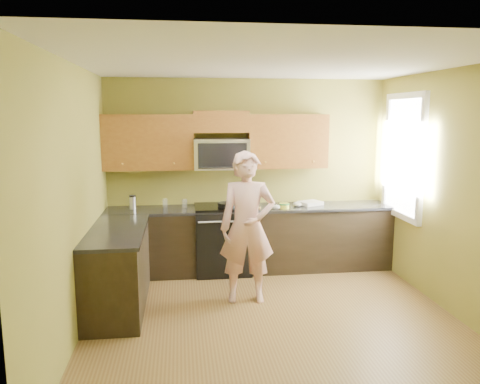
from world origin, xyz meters
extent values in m
plane|color=brown|center=(0.00, 0.00, 0.00)|extent=(4.00, 4.00, 0.00)
plane|color=white|center=(0.00, 0.00, 2.70)|extent=(4.00, 4.00, 0.00)
plane|color=olive|center=(0.00, 2.00, 1.35)|extent=(4.00, 0.00, 4.00)
plane|color=olive|center=(0.00, -2.00, 1.35)|extent=(4.00, 0.00, 4.00)
plane|color=olive|center=(-2.00, 0.00, 1.35)|extent=(0.00, 4.00, 4.00)
plane|color=olive|center=(2.00, 0.00, 1.35)|extent=(0.00, 4.00, 4.00)
cube|color=black|center=(0.00, 1.70, 0.44)|extent=(4.00, 0.60, 0.88)
cube|color=black|center=(-1.70, 0.60, 0.44)|extent=(0.60, 1.60, 0.88)
cube|color=black|center=(0.00, 1.69, 0.90)|extent=(4.00, 0.62, 0.04)
cube|color=black|center=(-1.69, 0.60, 0.90)|extent=(0.62, 1.60, 0.04)
cube|color=brown|center=(-0.40, 1.83, 2.10)|extent=(0.76, 0.33, 0.30)
imported|color=#DD766E|center=(-0.20, 0.61, 0.89)|extent=(0.69, 0.48, 1.78)
cube|color=#B27F47|center=(0.07, 1.57, 0.93)|extent=(0.13, 0.13, 0.01)
ellipsoid|color=silver|center=(0.33, 1.49, 0.95)|extent=(0.13, 0.14, 0.06)
ellipsoid|color=silver|center=(0.65, 1.64, 0.95)|extent=(0.14, 0.15, 0.07)
cube|color=silver|center=(0.88, 1.74, 0.95)|extent=(0.37, 0.34, 0.05)
cylinder|color=silver|center=(-0.92, 1.75, 0.98)|extent=(0.08, 0.08, 0.12)
cylinder|color=silver|center=(-1.19, 1.81, 0.98)|extent=(0.08, 0.08, 0.12)
camera|label=1|loc=(-0.97, -4.68, 2.20)|focal=35.08mm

